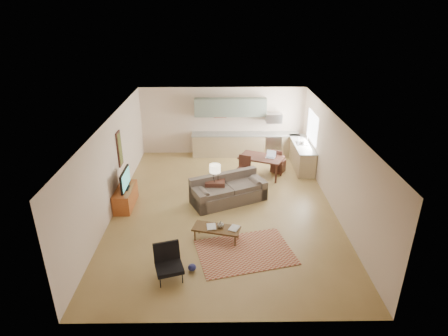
{
  "coord_description": "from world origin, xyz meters",
  "views": [
    {
      "loc": [
        -0.13,
        -9.92,
        5.67
      ],
      "look_at": [
        0.0,
        0.3,
        1.15
      ],
      "focal_mm": 30.0,
      "sensor_mm": 36.0,
      "label": 1
    }
  ],
  "objects_px": {
    "dining_table": "(261,167)",
    "console_table": "(215,191)",
    "sofa": "(229,189)",
    "coffee_table": "(216,234)",
    "tv_credenza": "(125,197)",
    "armchair": "(169,264)"
  },
  "relations": [
    {
      "from": "dining_table",
      "to": "armchair",
      "type": "bearing_deg",
      "value": -91.25
    },
    {
      "from": "sofa",
      "to": "armchair",
      "type": "height_order",
      "value": "sofa"
    },
    {
      "from": "console_table",
      "to": "dining_table",
      "type": "xyz_separation_m",
      "value": [
        1.6,
        1.79,
        0.03
      ]
    },
    {
      "from": "sofa",
      "to": "dining_table",
      "type": "distance_m",
      "value": 2.18
    },
    {
      "from": "tv_credenza",
      "to": "sofa",
      "type": "bearing_deg",
      "value": 4.32
    },
    {
      "from": "coffee_table",
      "to": "armchair",
      "type": "xyz_separation_m",
      "value": [
        -1.04,
        -1.49,
        0.21
      ]
    },
    {
      "from": "coffee_table",
      "to": "armchair",
      "type": "distance_m",
      "value": 1.83
    },
    {
      "from": "sofa",
      "to": "armchair",
      "type": "distance_m",
      "value": 3.81
    },
    {
      "from": "coffee_table",
      "to": "dining_table",
      "type": "relative_size",
      "value": 0.82
    },
    {
      "from": "armchair",
      "to": "sofa",
      "type": "bearing_deg",
      "value": 51.7
    },
    {
      "from": "sofa",
      "to": "coffee_table",
      "type": "bearing_deg",
      "value": -124.75
    },
    {
      "from": "dining_table",
      "to": "sofa",
      "type": "bearing_deg",
      "value": -98.57
    },
    {
      "from": "coffee_table",
      "to": "console_table",
      "type": "bearing_deg",
      "value": 106.14
    },
    {
      "from": "coffee_table",
      "to": "tv_credenza",
      "type": "height_order",
      "value": "tv_credenza"
    },
    {
      "from": "tv_credenza",
      "to": "dining_table",
      "type": "relative_size",
      "value": 0.86
    },
    {
      "from": "coffee_table",
      "to": "dining_table",
      "type": "height_order",
      "value": "dining_table"
    },
    {
      "from": "sofa",
      "to": "console_table",
      "type": "xyz_separation_m",
      "value": [
        -0.41,
        0.03,
        -0.07
      ]
    },
    {
      "from": "dining_table",
      "to": "console_table",
      "type": "bearing_deg",
      "value": -107.28
    },
    {
      "from": "sofa",
      "to": "coffee_table",
      "type": "distance_m",
      "value": 2.1
    },
    {
      "from": "sofa",
      "to": "tv_credenza",
      "type": "relative_size",
      "value": 1.85
    },
    {
      "from": "sofa",
      "to": "armchair",
      "type": "xyz_separation_m",
      "value": [
        -1.4,
        -3.55,
        -0.02
      ]
    },
    {
      "from": "coffee_table",
      "to": "tv_credenza",
      "type": "bearing_deg",
      "value": 161.37
    }
  ]
}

